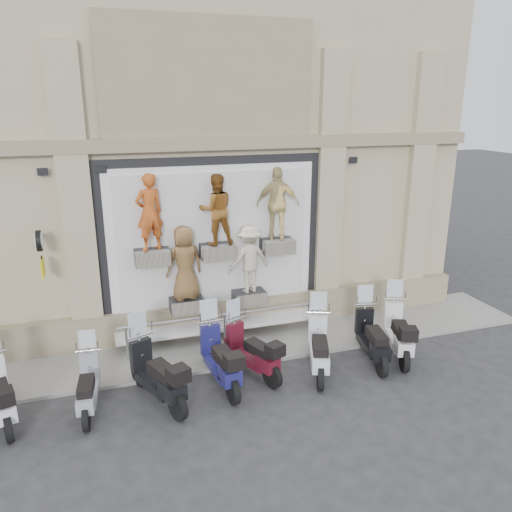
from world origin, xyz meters
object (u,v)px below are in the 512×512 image
Objects in this scene: guard_rail at (225,331)px; scooter_e at (220,348)px; scooter_c at (87,377)px; scooter_d at (156,363)px; scooter_i at (399,323)px; scooter_f at (251,342)px; clock_sign_bracket at (40,247)px; scooter_h at (373,328)px; scooter_g at (319,338)px.

guard_rail is 2.43× the size of scooter_e.
scooter_d is at bearing -0.03° from scooter_c.
scooter_e is 4.30m from scooter_i.
clock_sign_bracket is at bearing 135.29° from scooter_f.
scooter_h reaches higher than scooter_c.
scooter_h is (3.10, -1.58, 0.35)m from guard_rail.
scooter_i is at bearing 24.51° from scooter_g.
scooter_c is at bearing -158.84° from scooter_i.
guard_rail is at bearing 178.31° from scooter_i.
scooter_e is 1.03× the size of scooter_g.
scooter_g reaches higher than guard_rail.
guard_rail is 4.57m from clock_sign_bracket.
scooter_d is 1.37m from scooter_e.
scooter_c is at bearing 163.85° from scooter_f.
scooter_c is 4.87m from scooter_g.
scooter_h is at bearing -6.40° from scooter_e.
clock_sign_bracket is at bearing 144.26° from scooter_e.
scooter_e is at bearing -30.27° from clock_sign_bracket.
scooter_d is at bearing -166.11° from scooter_h.
scooter_c is (-3.15, -1.64, 0.25)m from guard_rail.
scooter_d reaches higher than guard_rail.
scooter_e is (-0.49, -1.52, 0.38)m from guard_rail.
scooter_e is 1.01× the size of scooter_i.
scooter_i reaches higher than scooter_h.
scooter_g is at bearing -34.65° from scooter_f.
scooter_g is (5.62, -2.13, -1.98)m from clock_sign_bracket.
scooter_d is at bearing -157.49° from scooter_i.
scooter_i is at bearing -19.75° from scooter_d.
scooter_d is (2.06, -2.22, -1.94)m from clock_sign_bracket.
guard_rail is at bearing 21.83° from scooter_d.
scooter_i reaches higher than scooter_g.
scooter_c is 3.42m from scooter_f.
scooter_h is (3.59, -0.06, -0.03)m from scooter_e.
clock_sign_bracket reaches higher than guard_rail.
scooter_d reaches higher than scooter_i.
scooter_d is at bearing -47.19° from clock_sign_bracket.
scooter_i is (7.71, -2.02, -1.97)m from clock_sign_bracket.
scooter_h is at bearing 5.65° from scooter_c.
scooter_d is 1.06× the size of scooter_h.
scooter_g is (2.21, -0.15, -0.02)m from scooter_e.
scooter_e is (3.41, -1.99, -1.96)m from clock_sign_bracket.
clock_sign_bracket is 0.51× the size of scooter_h.
guard_rail is 2.86× the size of scooter_c.
scooter_g is 1.01× the size of scooter_h.
scooter_g is at bearing -156.46° from scooter_i.
scooter_e is at bearing -162.29° from scooter_g.
scooter_d is at bearing 170.19° from scooter_f.
scooter_d is 5.66m from scooter_i.
scooter_e is 1.08× the size of scooter_f.
scooter_d is 1.01× the size of scooter_e.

